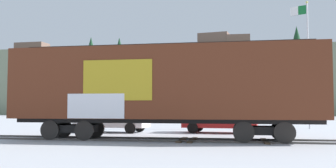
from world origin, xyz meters
TOP-DOWN VIEW (x-y plane):
  - ground_plane at (0.00, 0.00)m, footprint 260.00×260.00m
  - track at (1.22, -0.05)m, footprint 60.02×3.67m
  - freight_car at (-0.50, -0.00)m, footprint 14.36×3.23m
  - flagpole at (8.19, 10.52)m, footprint 1.15×0.69m
  - hillside at (0.00, 70.70)m, footprint 136.75×38.15m
  - parked_car_white at (-4.53, 5.10)m, footprint 4.61×2.29m
  - parked_car_red at (2.05, 5.47)m, footprint 4.55×2.35m

SIDE VIEW (x-z plane):
  - ground_plane at x=0.00m, z-range 0.00..0.00m
  - track at x=1.22m, z-range 0.00..0.08m
  - parked_car_white at x=-4.53m, z-range 0.00..1.63m
  - parked_car_red at x=2.05m, z-range 0.03..1.73m
  - freight_car at x=-0.50m, z-range 0.31..4.83m
  - flagpole at x=8.19m, z-range 0.95..10.11m
  - hillside at x=0.00m, z-range -2.24..15.34m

